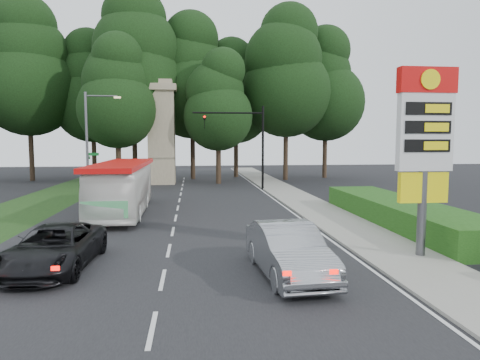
{
  "coord_description": "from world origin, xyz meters",
  "views": [
    {
      "loc": [
        0.95,
        -12.47,
        4.3
      ],
      "look_at": [
        3.44,
        9.82,
        2.2
      ],
      "focal_mm": 32.0,
      "sensor_mm": 36.0,
      "label": 1
    }
  ],
  "objects": [
    {
      "name": "ground",
      "position": [
        0.0,
        0.0,
        0.0
      ],
      "size": [
        120.0,
        120.0,
        0.0
      ],
      "primitive_type": "plane",
      "color": "black",
      "rests_on": "ground"
    },
    {
      "name": "monument",
      "position": [
        -2.0,
        30.0,
        5.1
      ],
      "size": [
        3.0,
        3.0,
        10.05
      ],
      "color": "gray",
      "rests_on": "ground"
    },
    {
      "name": "streetlight_signs",
      "position": [
        -6.99,
        22.01,
        4.44
      ],
      "size": [
        2.75,
        0.98,
        8.0
      ],
      "color": "#59595E",
      "rests_on": "ground"
    },
    {
      "name": "traffic_signal_mast",
      "position": [
        5.68,
        24.0,
        4.67
      ],
      "size": [
        6.1,
        0.35,
        7.2
      ],
      "color": "black",
      "rests_on": "ground"
    },
    {
      "name": "tree_west_near",
      "position": [
        -10.0,
        37.0,
        10.02
      ],
      "size": [
        8.4,
        8.4,
        16.5
      ],
      "color": "#2D2116",
      "rests_on": "ground"
    },
    {
      "name": "tree_center_left",
      "position": [
        -5.0,
        33.0,
        12.02
      ],
      "size": [
        10.08,
        10.08,
        19.8
      ],
      "color": "#2D2116",
      "rests_on": "ground"
    },
    {
      "name": "tree_monument_left",
      "position": [
        -6.0,
        29.0,
        8.68
      ],
      "size": [
        7.28,
        7.28,
        14.3
      ],
      "color": "#2D2116",
      "rests_on": "ground"
    },
    {
      "name": "tree_far_east",
      "position": [
        16.0,
        35.0,
        10.35
      ],
      "size": [
        8.68,
        8.68,
        17.05
      ],
      "color": "#2D2116",
      "rests_on": "ground"
    },
    {
      "name": "tree_center_right",
      "position": [
        1.0,
        35.0,
        11.02
      ],
      "size": [
        9.24,
        9.24,
        18.15
      ],
      "color": "#2D2116",
      "rests_on": "ground"
    },
    {
      "name": "transit_bus",
      "position": [
        -3.12,
        12.92,
        1.5
      ],
      "size": [
        2.81,
        10.84,
        3.0
      ],
      "primitive_type": "imported",
      "rotation": [
        0.0,
        0.0,
        0.03
      ],
      "color": "white",
      "rests_on": "ground"
    },
    {
      "name": "tree_west_mid",
      "position": [
        -16.0,
        35.0,
        11.69
      ],
      "size": [
        9.8,
        9.8,
        19.25
      ],
      "color": "#2D2116",
      "rests_on": "ground"
    },
    {
      "name": "sedan_silver",
      "position": [
        3.93,
        0.51,
        0.83
      ],
      "size": [
        2.13,
        5.16,
        1.66
      ],
      "primitive_type": "imported",
      "rotation": [
        0.0,
        0.0,
        0.08
      ],
      "color": "#9FA1A6",
      "rests_on": "ground"
    },
    {
      "name": "road_surface",
      "position": [
        0.0,
        12.0,
        0.01
      ],
      "size": [
        14.0,
        80.0,
        0.02
      ],
      "primitive_type": "cube",
      "color": "black",
      "rests_on": "ground"
    },
    {
      "name": "sidewalk_right",
      "position": [
        8.5,
        12.0,
        0.06
      ],
      "size": [
        3.0,
        80.0,
        0.12
      ],
      "primitive_type": "cube",
      "color": "gray",
      "rests_on": "ground"
    },
    {
      "name": "tree_east_mid",
      "position": [
        11.0,
        33.0,
        11.35
      ],
      "size": [
        9.52,
        9.52,
        18.7
      ],
      "color": "#2D2116",
      "rests_on": "ground"
    },
    {
      "name": "hedge",
      "position": [
        11.5,
        8.0,
        0.6
      ],
      "size": [
        3.0,
        14.0,
        1.2
      ],
      "primitive_type": "cube",
      "color": "#1B4612",
      "rests_on": "ground"
    },
    {
      "name": "tree_east_near",
      "position": [
        6.0,
        37.0,
        9.68
      ],
      "size": [
        8.12,
        8.12,
        15.95
      ],
      "color": "#2D2116",
      "rests_on": "ground"
    },
    {
      "name": "grass_verge_left",
      "position": [
        -9.5,
        18.0,
        0.01
      ],
      "size": [
        5.0,
        50.0,
        0.02
      ],
      "primitive_type": "cube",
      "color": "#193814",
      "rests_on": "ground"
    },
    {
      "name": "tree_monument_right",
      "position": [
        3.5,
        29.5,
        8.01
      ],
      "size": [
        6.72,
        6.72,
        13.2
      ],
      "color": "#2D2116",
      "rests_on": "ground"
    },
    {
      "name": "suv_charcoal",
      "position": [
        -3.66,
        2.1,
        0.72
      ],
      "size": [
        2.63,
        5.31,
        1.45
      ],
      "primitive_type": "imported",
      "rotation": [
        0.0,
        0.0,
        -0.04
      ],
      "color": "black",
      "rests_on": "ground"
    },
    {
      "name": "gas_station_pylon",
      "position": [
        9.2,
        1.99,
        4.45
      ],
      "size": [
        2.1,
        0.45,
        6.85
      ],
      "color": "#59595E",
      "rests_on": "ground"
    }
  ]
}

